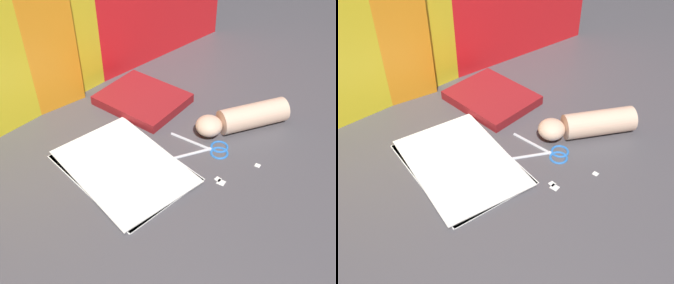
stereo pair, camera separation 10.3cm
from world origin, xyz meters
The scene contains 9 objects.
ground_plane centered at (0.00, 0.00, 0.00)m, with size 6.00×6.00×0.00m, color #4C494F.
backdrop_panel_center centered at (0.03, 0.41, 0.23)m, with size 0.88×0.08×0.46m.
paper_stack centered at (-0.14, 0.03, 0.00)m, with size 0.28×0.38×0.01m.
book_closed centered at (0.10, 0.22, 0.01)m, with size 0.24×0.28×0.03m.
scissors centered at (0.08, -0.08, 0.00)m, with size 0.18×0.19×0.01m.
hand_forearm centered at (0.22, -0.09, 0.04)m, with size 0.29×0.19×0.07m.
paper_scrap_near centered at (0.01, -0.17, 0.00)m, with size 0.02×0.02×0.00m.
paper_scrap_mid centered at (0.01, -0.19, 0.00)m, with size 0.02×0.02×0.00m.
paper_scrap_far centered at (0.12, -0.22, 0.00)m, with size 0.02×0.02×0.00m.
Camera 2 is at (-0.50, -0.65, 0.73)m, focal length 42.00 mm.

